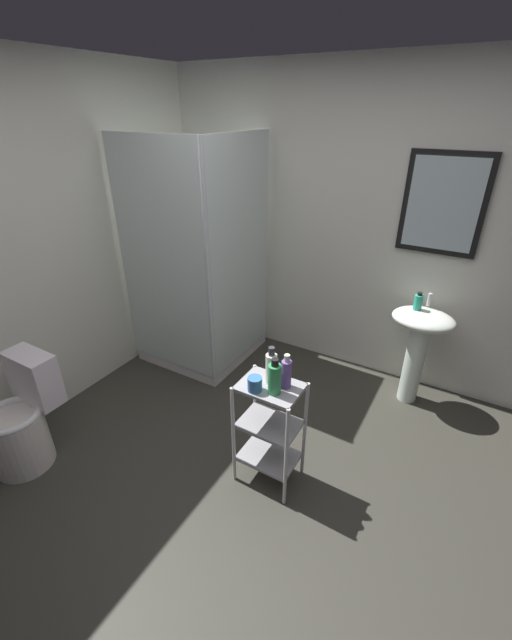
{
  "coord_description": "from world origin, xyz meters",
  "views": [
    {
      "loc": [
        0.87,
        -1.41,
        2.16
      ],
      "look_at": [
        -0.37,
        0.72,
        0.84
      ],
      "focal_mm": 22.55,
      "sensor_mm": 36.0,
      "label": 1
    }
  ],
  "objects_px": {
    "storage_cart": "(269,426)",
    "pedestal_sink": "(419,338)",
    "body_wash_bottle_green": "(275,378)",
    "hand_soap_bottle": "(418,302)",
    "rinse_cup": "(255,384)",
    "shower_stall": "(204,314)",
    "conditioner_bottle_purple": "(286,373)",
    "lotion_bottle_white": "(271,368)",
    "toilet": "(22,422)"
  },
  "relations": [
    {
      "from": "storage_cart",
      "to": "pedestal_sink",
      "type": "bearing_deg",
      "value": 64.65
    },
    {
      "from": "pedestal_sink",
      "to": "body_wash_bottle_green",
      "type": "relative_size",
      "value": 3.64
    },
    {
      "from": "hand_soap_bottle",
      "to": "body_wash_bottle_green",
      "type": "xyz_separation_m",
      "value": [
        -0.5,
        -1.34,
        -0.03
      ]
    },
    {
      "from": "storage_cart",
      "to": "body_wash_bottle_green",
      "type": "relative_size",
      "value": 3.33
    },
    {
      "from": "pedestal_sink",
      "to": "rinse_cup",
      "type": "relative_size",
      "value": 9.49
    },
    {
      "from": "shower_stall",
      "to": "hand_soap_bottle",
      "type": "relative_size",
      "value": 14.62
    },
    {
      "from": "hand_soap_bottle",
      "to": "conditioner_bottle_purple",
      "type": "xyz_separation_m",
      "value": [
        -0.47,
        -1.26,
        -0.04
      ]
    },
    {
      "from": "conditioner_bottle_purple",
      "to": "lotion_bottle_white",
      "type": "distance_m",
      "value": 0.09
    },
    {
      "from": "shower_stall",
      "to": "storage_cart",
      "type": "height_order",
      "value": "shower_stall"
    },
    {
      "from": "hand_soap_bottle",
      "to": "lotion_bottle_white",
      "type": "distance_m",
      "value": 1.39
    },
    {
      "from": "pedestal_sink",
      "to": "toilet",
      "type": "distance_m",
      "value": 2.89
    },
    {
      "from": "storage_cart",
      "to": "lotion_bottle_white",
      "type": "relative_size",
      "value": 3.12
    },
    {
      "from": "storage_cart",
      "to": "rinse_cup",
      "type": "distance_m",
      "value": 0.36
    },
    {
      "from": "body_wash_bottle_green",
      "to": "toilet",
      "type": "bearing_deg",
      "value": -157.44
    },
    {
      "from": "rinse_cup",
      "to": "lotion_bottle_white",
      "type": "bearing_deg",
      "value": 69.01
    },
    {
      "from": "toilet",
      "to": "storage_cart",
      "type": "distance_m",
      "value": 1.64
    },
    {
      "from": "hand_soap_bottle",
      "to": "body_wash_bottle_green",
      "type": "height_order",
      "value": "body_wash_bottle_green"
    },
    {
      "from": "toilet",
      "to": "conditioner_bottle_purple",
      "type": "height_order",
      "value": "conditioner_bottle_purple"
    },
    {
      "from": "shower_stall",
      "to": "body_wash_bottle_green",
      "type": "relative_size",
      "value": 8.99
    },
    {
      "from": "lotion_bottle_white",
      "to": "storage_cart",
      "type": "bearing_deg",
      "value": -67.7
    },
    {
      "from": "storage_cart",
      "to": "body_wash_bottle_green",
      "type": "distance_m",
      "value": 0.41
    },
    {
      "from": "toilet",
      "to": "rinse_cup",
      "type": "xyz_separation_m",
      "value": [
        1.43,
        0.6,
        0.47
      ]
    },
    {
      "from": "shower_stall",
      "to": "toilet",
      "type": "relative_size",
      "value": 2.63
    },
    {
      "from": "body_wash_bottle_green",
      "to": "conditioner_bottle_purple",
      "type": "bearing_deg",
      "value": 68.26
    },
    {
      "from": "body_wash_bottle_green",
      "to": "lotion_bottle_white",
      "type": "distance_m",
      "value": 0.1
    },
    {
      "from": "shower_stall",
      "to": "rinse_cup",
      "type": "xyz_separation_m",
      "value": [
        1.15,
        -1.03,
        0.32
      ]
    },
    {
      "from": "toilet",
      "to": "body_wash_bottle_green",
      "type": "xyz_separation_m",
      "value": [
        1.53,
        0.64,
        0.52
      ]
    },
    {
      "from": "pedestal_sink",
      "to": "storage_cart",
      "type": "bearing_deg",
      "value": -115.35
    },
    {
      "from": "body_wash_bottle_green",
      "to": "lotion_bottle_white",
      "type": "xyz_separation_m",
      "value": [
        -0.06,
        0.07,
        0.0
      ]
    },
    {
      "from": "shower_stall",
      "to": "storage_cart",
      "type": "bearing_deg",
      "value": -38.23
    },
    {
      "from": "storage_cart",
      "to": "hand_soap_bottle",
      "type": "relative_size",
      "value": 5.41
    },
    {
      "from": "conditioner_bottle_purple",
      "to": "hand_soap_bottle",
      "type": "bearing_deg",
      "value": 69.62
    },
    {
      "from": "toilet",
      "to": "rinse_cup",
      "type": "height_order",
      "value": "rinse_cup"
    },
    {
      "from": "lotion_bottle_white",
      "to": "rinse_cup",
      "type": "xyz_separation_m",
      "value": [
        -0.04,
        -0.11,
        -0.06
      ]
    },
    {
      "from": "rinse_cup",
      "to": "toilet",
      "type": "bearing_deg",
      "value": -157.24
    },
    {
      "from": "conditioner_bottle_purple",
      "to": "lotion_bottle_white",
      "type": "bearing_deg",
      "value": -176.22
    },
    {
      "from": "pedestal_sink",
      "to": "lotion_bottle_white",
      "type": "bearing_deg",
      "value": -116.43
    },
    {
      "from": "pedestal_sink",
      "to": "toilet",
      "type": "bearing_deg",
      "value": -136.83
    },
    {
      "from": "pedestal_sink",
      "to": "hand_soap_bottle",
      "type": "xyz_separation_m",
      "value": [
        -0.06,
        0.01,
        0.29
      ]
    },
    {
      "from": "hand_soap_bottle",
      "to": "conditioner_bottle_purple",
      "type": "bearing_deg",
      "value": -110.38
    },
    {
      "from": "pedestal_sink",
      "to": "hand_soap_bottle",
      "type": "bearing_deg",
      "value": 168.74
    },
    {
      "from": "hand_soap_bottle",
      "to": "lotion_bottle_white",
      "type": "relative_size",
      "value": 0.58
    },
    {
      "from": "pedestal_sink",
      "to": "rinse_cup",
      "type": "xyz_separation_m",
      "value": [
        -0.67,
        -1.37,
        0.2
      ]
    },
    {
      "from": "lotion_bottle_white",
      "to": "body_wash_bottle_green",
      "type": "bearing_deg",
      "value": -50.86
    },
    {
      "from": "shower_stall",
      "to": "rinse_cup",
      "type": "height_order",
      "value": "shower_stall"
    },
    {
      "from": "lotion_bottle_white",
      "to": "rinse_cup",
      "type": "height_order",
      "value": "lotion_bottle_white"
    },
    {
      "from": "hand_soap_bottle",
      "to": "conditioner_bottle_purple",
      "type": "height_order",
      "value": "conditioner_bottle_purple"
    },
    {
      "from": "toilet",
      "to": "lotion_bottle_white",
      "type": "height_order",
      "value": "lotion_bottle_white"
    },
    {
      "from": "shower_stall",
      "to": "lotion_bottle_white",
      "type": "height_order",
      "value": "shower_stall"
    },
    {
      "from": "shower_stall",
      "to": "storage_cart",
      "type": "relative_size",
      "value": 2.7
    }
  ]
}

